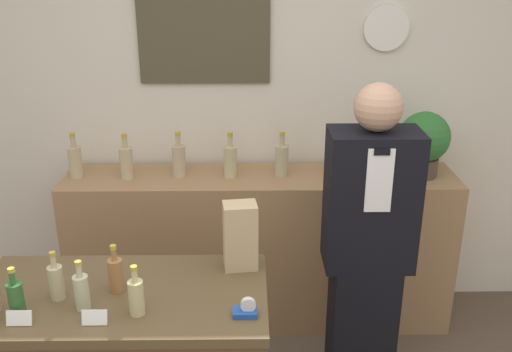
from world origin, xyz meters
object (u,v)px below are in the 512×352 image
potted_plant (424,141)px  paper_bag (240,236)px  shopkeeper (367,253)px  tape_dispenser (246,310)px

potted_plant → paper_bag: size_ratio=1.33×
potted_plant → shopkeeper: bearing=-122.9°
shopkeeper → paper_bag: size_ratio=5.79×
potted_plant → tape_dispenser: size_ratio=4.24×
potted_plant → paper_bag: (-1.05, -1.01, -0.08)m
potted_plant → paper_bag: bearing=-136.0°
shopkeeper → tape_dispenser: bearing=-130.6°
paper_bag → tape_dispenser: bearing=-86.0°
shopkeeper → paper_bag: shopkeeper is taller
shopkeeper → paper_bag: (-0.61, -0.33, 0.27)m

